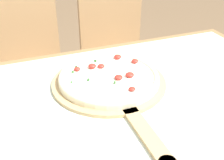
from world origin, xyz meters
TOP-DOWN VIEW (x-y plane):
  - dining_table at (0.00, 0.00)m, footprint 1.41×0.89m
  - towel_cloth at (0.00, 0.00)m, footprint 1.33×0.81m
  - pizza_peel at (0.01, 0.11)m, footprint 0.40×0.62m
  - pizza at (0.01, 0.13)m, footprint 0.35×0.35m
  - chair_left at (-0.22, 0.78)m, footprint 0.42×0.42m
  - chair_right at (0.29, 0.78)m, footprint 0.42×0.42m

SIDE VIEW (x-z plane):
  - chair_left at x=-0.22m, z-range 0.07..0.96m
  - chair_right at x=0.29m, z-range 0.07..0.96m
  - dining_table at x=0.00m, z-range 0.27..1.01m
  - towel_cloth at x=0.00m, z-range 0.74..0.75m
  - pizza_peel at x=0.01m, z-range 0.75..0.76m
  - pizza at x=0.01m, z-range 0.75..0.79m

